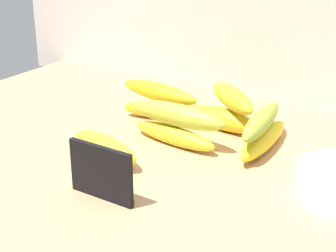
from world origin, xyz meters
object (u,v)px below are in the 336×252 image
(banana_6, at_px, (177,115))
(banana_7, at_px, (261,121))
(chalkboard_sign, at_px, (101,174))
(banana_3, at_px, (223,119))
(banana_2, at_px, (264,140))
(banana_8, at_px, (159,92))
(banana_1, at_px, (174,135))
(banana_5, at_px, (232,98))
(banana_4, at_px, (104,148))
(banana_0, at_px, (161,109))

(banana_6, distance_m, banana_7, 0.15)
(chalkboard_sign, bearing_deg, banana_3, 85.51)
(banana_2, bearing_deg, banana_8, 174.10)
(banana_1, bearing_deg, chalkboard_sign, -86.15)
(banana_5, relative_size, banana_8, 0.85)
(banana_7, bearing_deg, banana_5, 147.30)
(banana_8, bearing_deg, banana_7, -6.31)
(chalkboard_sign, relative_size, banana_3, 0.69)
(banana_1, height_order, banana_3, banana_3)
(banana_8, bearing_deg, banana_5, 10.83)
(chalkboard_sign, xyz_separation_m, banana_8, (-0.11, 0.31, 0.02))
(banana_3, distance_m, banana_7, 0.11)
(banana_4, xyz_separation_m, banana_5, (0.12, 0.24, 0.04))
(banana_1, distance_m, banana_5, 0.14)
(chalkboard_sign, height_order, banana_1, chalkboard_sign)
(banana_4, relative_size, banana_7, 0.83)
(banana_0, relative_size, banana_8, 0.83)
(banana_0, bearing_deg, chalkboard_sign, -71.56)
(banana_1, distance_m, banana_4, 0.13)
(banana_7, bearing_deg, banana_2, 8.85)
(banana_4, height_order, banana_5, banana_5)
(banana_2, distance_m, banana_4, 0.28)
(banana_1, bearing_deg, banana_3, 69.77)
(chalkboard_sign, bearing_deg, banana_6, 93.44)
(chalkboard_sign, relative_size, banana_6, 0.56)
(banana_1, relative_size, banana_3, 1.11)
(banana_6, height_order, banana_8, banana_6)
(banana_4, xyz_separation_m, banana_7, (0.20, 0.18, 0.03))
(banana_2, xyz_separation_m, banana_4, (-0.21, -0.18, 0.00))
(banana_2, xyz_separation_m, banana_3, (-0.10, 0.04, 0.00))
(banana_6, height_order, banana_7, banana_6)
(banana_0, bearing_deg, banana_7, -6.81)
(banana_1, height_order, banana_4, banana_4)
(banana_0, bearing_deg, banana_3, 7.03)
(banana_3, relative_size, banana_4, 1.02)
(chalkboard_sign, relative_size, banana_5, 0.69)
(chalkboard_sign, xyz_separation_m, banana_2, (0.13, 0.29, -0.02))
(banana_1, bearing_deg, banana_2, 25.29)
(banana_0, relative_size, banana_6, 0.79)
(banana_2, bearing_deg, banana_5, 149.70)
(banana_0, bearing_deg, banana_8, -160.66)
(banana_2, xyz_separation_m, banana_8, (-0.24, 0.02, 0.04))
(banana_4, distance_m, banana_5, 0.27)
(banana_2, bearing_deg, banana_1, -154.71)
(banana_3, height_order, banana_6, banana_6)
(banana_0, distance_m, banana_4, 0.21)
(banana_4, bearing_deg, banana_8, 98.00)
(banana_2, xyz_separation_m, banana_6, (-0.14, -0.06, 0.04))
(banana_3, height_order, banana_7, banana_7)
(banana_3, relative_size, banana_8, 0.86)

